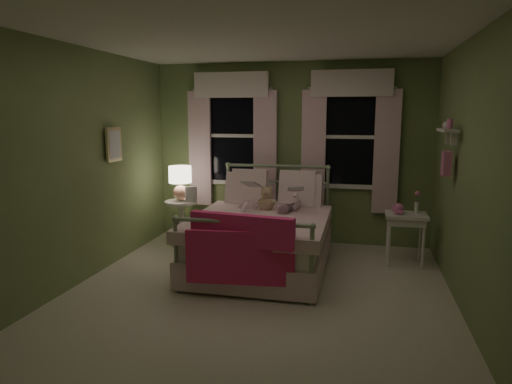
% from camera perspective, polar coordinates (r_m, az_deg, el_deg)
% --- Properties ---
extents(room_shell, '(4.20, 4.20, 4.20)m').
position_cam_1_polar(room_shell, '(4.62, 0.24, 2.63)').
color(room_shell, white).
rests_on(room_shell, ground).
extents(bed, '(1.58, 2.04, 1.18)m').
position_cam_1_polar(bed, '(5.61, 0.81, -5.61)').
color(bed, white).
rests_on(bed, ground).
extents(pink_throw, '(1.10, 0.27, 0.71)m').
position_cam_1_polar(pink_throw, '(4.59, -1.92, -6.22)').
color(pink_throw, '#F9307C').
rests_on(pink_throw, bed).
extents(child_left, '(0.32, 0.23, 0.81)m').
position_cam_1_polar(child_left, '(5.95, -0.96, 1.10)').
color(child_left, '#F7D1DD').
rests_on(child_left, bed).
extents(child_right, '(0.44, 0.37, 0.80)m').
position_cam_1_polar(child_right, '(5.84, 4.38, 0.85)').
color(child_right, '#F7D1DD').
rests_on(child_right, bed).
extents(book_left, '(0.22, 0.15, 0.26)m').
position_cam_1_polar(book_left, '(5.71, -1.56, 0.60)').
color(book_left, beige).
rests_on(book_left, child_left).
extents(book_right, '(0.21, 0.15, 0.26)m').
position_cam_1_polar(book_right, '(5.61, 3.99, -0.03)').
color(book_right, beige).
rests_on(book_right, child_right).
extents(teddy_bear, '(0.24, 0.20, 0.32)m').
position_cam_1_polar(teddy_bear, '(5.77, 1.37, -1.03)').
color(teddy_bear, tan).
rests_on(teddy_bear, bed).
extents(nightstand_left, '(0.46, 0.46, 0.65)m').
position_cam_1_polar(nightstand_left, '(6.59, -9.32, -3.09)').
color(nightstand_left, white).
rests_on(nightstand_left, ground).
extents(table_lamp, '(0.32, 0.32, 0.48)m').
position_cam_1_polar(table_lamp, '(6.50, -9.45, 1.52)').
color(table_lamp, '#F6AA91').
rests_on(table_lamp, nightstand_left).
extents(book_nightstand, '(0.20, 0.25, 0.02)m').
position_cam_1_polar(book_nightstand, '(6.44, -8.83, -1.21)').
color(book_nightstand, beige).
rests_on(book_nightstand, nightstand_left).
extents(nightstand_right, '(0.50, 0.40, 0.64)m').
position_cam_1_polar(nightstand_right, '(5.97, 18.24, -3.53)').
color(nightstand_right, white).
rests_on(nightstand_right, ground).
extents(pink_toy, '(0.14, 0.19, 0.14)m').
position_cam_1_polar(pink_toy, '(5.92, 17.36, -2.02)').
color(pink_toy, pink).
rests_on(pink_toy, nightstand_right).
extents(bud_vase, '(0.06, 0.06, 0.28)m').
position_cam_1_polar(bud_vase, '(5.98, 19.46, -1.22)').
color(bud_vase, white).
rests_on(bud_vase, nightstand_right).
extents(window_left, '(1.34, 0.13, 1.96)m').
position_cam_1_polar(window_left, '(6.76, -3.01, 7.65)').
color(window_left, black).
rests_on(window_left, room_shell).
extents(window_right, '(1.34, 0.13, 1.96)m').
position_cam_1_polar(window_right, '(6.50, 11.67, 7.37)').
color(window_right, black).
rests_on(window_right, room_shell).
extents(wall_shelf, '(0.15, 0.50, 0.60)m').
position_cam_1_polar(wall_shelf, '(5.25, 22.78, 5.20)').
color(wall_shelf, white).
rests_on(wall_shelf, room_shell).
extents(framed_picture, '(0.03, 0.32, 0.42)m').
position_cam_1_polar(framed_picture, '(5.88, -17.33, 5.70)').
color(framed_picture, beige).
rests_on(framed_picture, room_shell).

